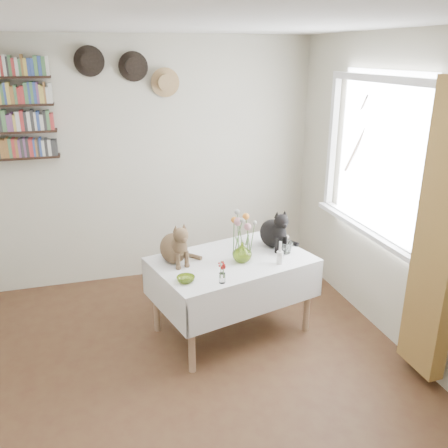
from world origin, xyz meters
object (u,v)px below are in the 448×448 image
object	(u,v)px
dining_table	(232,277)
black_cat	(273,226)
flower_vase	(242,252)
tabby_cat	(173,241)

from	to	relation	value
dining_table	black_cat	world-z (taller)	black_cat
flower_vase	dining_table	bearing A→B (deg)	131.14
flower_vase	black_cat	bearing A→B (deg)	33.32
black_cat	flower_vase	bearing A→B (deg)	-153.08
tabby_cat	flower_vase	distance (m)	0.57
dining_table	tabby_cat	bearing A→B (deg)	169.21
dining_table	flower_vase	bearing A→B (deg)	-48.86
dining_table	tabby_cat	xyz separation A→B (m)	(-0.48, 0.09, 0.36)
dining_table	flower_vase	xyz separation A→B (m)	(0.06, -0.07, 0.26)
black_cat	flower_vase	distance (m)	0.46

